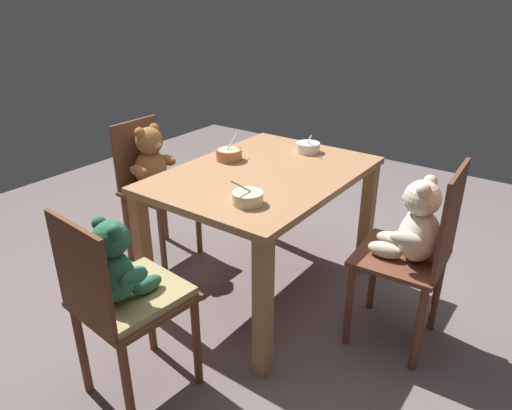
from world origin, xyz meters
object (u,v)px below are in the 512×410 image
Objects in this scene: dining_table at (264,192)px; porridge_bowl_terracotta_far_center at (229,154)px; teddy_chair_near_left at (121,286)px; porridge_bowl_cream_near_left at (247,198)px; teddy_chair_far_center at (153,171)px; teddy_chair_near_front at (415,237)px; porridge_bowl_white_near_right at (308,147)px.

porridge_bowl_terracotta_far_center is (0.04, 0.26, 0.15)m from dining_table.
teddy_chair_near_left is 0.63m from porridge_bowl_cream_near_left.
teddy_chair_near_left reaches higher than porridge_bowl_cream_near_left.
dining_table is at bearing 4.94° from teddy_chair_near_left.
teddy_chair_far_center is (0.88, 0.78, 0.03)m from teddy_chair_near_left.
teddy_chair_near_front is 6.04× the size of porridge_bowl_terracotta_far_center.
dining_table is 0.79m from teddy_chair_near_front.
porridge_bowl_terracotta_far_center is 0.59m from porridge_bowl_cream_near_left.
teddy_chair_far_center is (-0.11, 1.57, -0.00)m from teddy_chair_near_front.
porridge_bowl_white_near_right is at bearing -3.20° from dining_table.
teddy_chair_near_left is 1.36m from porridge_bowl_white_near_right.
porridge_bowl_terracotta_far_center is (0.09, -0.53, 0.18)m from teddy_chair_far_center.
porridge_bowl_terracotta_far_center reaches higher than porridge_bowl_white_near_right.
porridge_bowl_cream_near_left reaches higher than dining_table.
teddy_chair_near_front is at bearing -86.17° from dining_table.
teddy_chair_near_front is (0.99, -0.79, 0.03)m from teddy_chair_near_left.
porridge_bowl_terracotta_far_center is at bearing 142.84° from porridge_bowl_white_near_right.
teddy_chair_near_left is 1.17m from teddy_chair_far_center.
dining_table is 1.25× the size of teddy_chair_near_front.
teddy_chair_near_front is 1.06× the size of teddy_chair_far_center.
teddy_chair_far_center is at bearing 119.71° from porridge_bowl_white_near_right.
teddy_chair_near_left is 6.38× the size of porridge_bowl_white_near_right.
porridge_bowl_terracotta_far_center is (-0.37, 0.28, 0.00)m from porridge_bowl_white_near_right.
porridge_bowl_white_near_right is 0.78m from porridge_bowl_cream_near_left.
porridge_bowl_terracotta_far_center is 1.10× the size of porridge_bowl_cream_near_left.
teddy_chair_near_left is at bearing 162.78° from porridge_bowl_cream_near_left.
dining_table is at bearing 25.00° from porridge_bowl_cream_near_left.
dining_table is 1.33× the size of teddy_chair_far_center.
porridge_bowl_white_near_right is 0.99× the size of porridge_bowl_cream_near_left.
dining_table is 1.32× the size of teddy_chair_near_left.
porridge_bowl_white_near_right is at bearing -28.03° from teddy_chair_near_front.
teddy_chair_near_left is at bearing 179.68° from dining_table.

